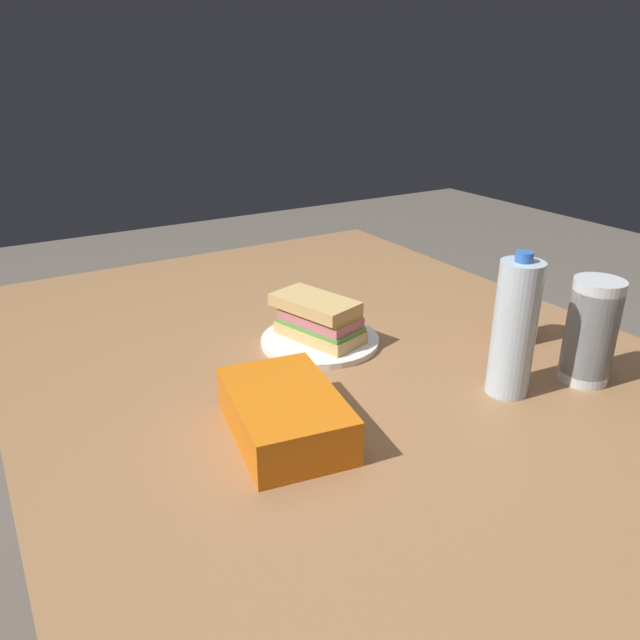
{
  "coord_description": "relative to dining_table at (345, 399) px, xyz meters",
  "views": [
    {
      "loc": [
        -0.82,
        0.55,
        1.24
      ],
      "look_at": [
        0.1,
        -0.01,
        0.77
      ],
      "focal_mm": 33.75,
      "sensor_mm": 36.0,
      "label": 1
    }
  ],
  "objects": [
    {
      "name": "dining_table",
      "position": [
        0.0,
        0.0,
        0.0
      ],
      "size": [
        1.6,
        1.15,
        0.72
      ],
      "color": "#9E7047",
      "rests_on": "ground_plane"
    },
    {
      "name": "paper_plate",
      "position": [
        0.1,
        -0.01,
        0.08
      ],
      "size": [
        0.23,
        0.23,
        0.01
      ],
      "primitive_type": "cylinder",
      "color": "white",
      "rests_on": "dining_table"
    },
    {
      "name": "sandwich",
      "position": [
        0.1,
        -0.0,
        0.13
      ],
      "size": [
        0.2,
        0.14,
        0.08
      ],
      "color": "#DBB26B",
      "rests_on": "paper_plate"
    },
    {
      "name": "soda_can_red",
      "position": [
        -0.09,
        -0.35,
        0.14
      ],
      "size": [
        0.07,
        0.07,
        0.12
      ],
      "primitive_type": "cylinder",
      "color": "maroon",
      "rests_on": "dining_table"
    },
    {
      "name": "chip_bag",
      "position": [
        -0.14,
        0.2,
        0.11
      ],
      "size": [
        0.25,
        0.19,
        0.07
      ],
      "primitive_type": "cube",
      "rotation": [
        0.0,
        0.0,
        6.11
      ],
      "color": "orange",
      "rests_on": "dining_table"
    },
    {
      "name": "water_bottle_tall",
      "position": [
        -0.23,
        -0.18,
        0.19
      ],
      "size": [
        0.07,
        0.07,
        0.25
      ],
      "color": "silver",
      "rests_on": "dining_table"
    },
    {
      "name": "plastic_cup_stack",
      "position": [
        -0.27,
        -0.32,
        0.17
      ],
      "size": [
        0.08,
        0.08,
        0.18
      ],
      "color": "silver",
      "rests_on": "dining_table"
    }
  ]
}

